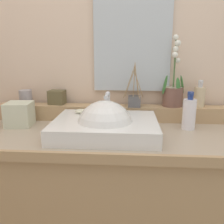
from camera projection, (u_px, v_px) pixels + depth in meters
The scene contains 13 objects.
wall_back at pixel (120, 52), 1.48m from camera, with size 3.15×0.20×2.56m, color beige.
vanity_cabinet at pixel (116, 210), 1.31m from camera, with size 1.48×0.56×0.90m.
back_ledge at pixel (118, 113), 1.40m from camera, with size 1.40×0.09×0.09m, color tan.
sink_basin at pixel (105, 128), 1.15m from camera, with size 0.49×0.39×0.29m.
soap_bar at pixel (82, 111), 1.26m from camera, with size 0.07×0.04×0.02m, color beige.
potted_plant at pixel (173, 92), 1.36m from camera, with size 0.14×0.11×0.39m.
soap_dispenser at pixel (199, 96), 1.35m from camera, with size 0.06×0.06×0.15m.
tumbler_cup at pixel (26, 97), 1.40m from camera, with size 0.07×0.07×0.09m, color #9E9497.
reed_diffuser at pixel (134, 100), 1.36m from camera, with size 0.11×0.07×0.24m.
trinket_box at pixel (57, 97), 1.42m from camera, with size 0.09×0.07×0.08m, color brown.
lotion_bottle at pixel (189, 113), 1.23m from camera, with size 0.07×0.07×0.19m.
tissue_box at pixel (19, 114), 1.29m from camera, with size 0.13×0.13×0.13m, color beige.
mirror at pixel (132, 37), 1.34m from camera, with size 0.43×0.02×0.60m, color silver.
Camera 1 is at (0.06, -1.14, 1.29)m, focal length 39.00 mm.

